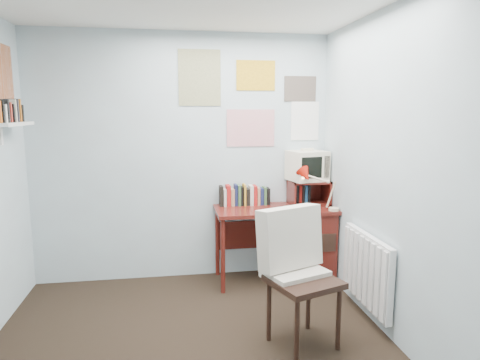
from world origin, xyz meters
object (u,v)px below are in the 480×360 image
(desk, at_px, (300,240))
(radiator, at_px, (367,270))
(tv_riser, at_px, (309,192))
(wall_shelf, at_px, (9,124))
(desk_chair, at_px, (304,282))
(desk_lamp, at_px, (334,192))
(crt_tv, at_px, (307,164))

(desk, height_order, radiator, desk)
(tv_riser, distance_m, wall_shelf, 2.83)
(wall_shelf, bearing_deg, desk_chair, -21.59)
(desk, xyz_separation_m, tv_riser, (0.12, 0.11, 0.48))
(desk_chair, height_order, wall_shelf, wall_shelf)
(desk_lamp, xyz_separation_m, radiator, (0.02, -0.71, -0.53))
(crt_tv, bearing_deg, desk, -139.92)
(desk_chair, xyz_separation_m, tv_riser, (0.48, 1.36, 0.39))
(tv_riser, height_order, wall_shelf, wall_shelf)
(desk, distance_m, tv_riser, 0.51)
(tv_riser, bearing_deg, crt_tv, 133.81)
(crt_tv, distance_m, wall_shelf, 2.75)
(tv_riser, bearing_deg, desk_lamp, -65.44)
(desk, height_order, desk_chair, desk_chair)
(desk_lamp, height_order, wall_shelf, wall_shelf)
(desk_chair, bearing_deg, radiator, 6.94)
(desk_lamp, relative_size, radiator, 0.47)
(crt_tv, relative_size, radiator, 0.44)
(tv_riser, xyz_separation_m, wall_shelf, (-2.69, -0.49, 0.74))
(radiator, height_order, wall_shelf, wall_shelf)
(desk, xyz_separation_m, desk_lamp, (0.27, -0.22, 0.54))
(desk, distance_m, desk_lamp, 0.64)
(desk_lamp, height_order, crt_tv, crt_tv)
(desk_lamp, bearing_deg, wall_shelf, -174.64)
(radiator, bearing_deg, desk_lamp, 91.61)
(tv_riser, height_order, radiator, tv_riser)
(desk_chair, height_order, desk_lamp, desk_lamp)
(desk_lamp, relative_size, crt_tv, 1.05)
(desk, relative_size, desk_lamp, 3.22)
(desk_lamp, distance_m, radiator, 0.89)
(desk_lamp, bearing_deg, radiator, -86.29)
(desk_lamp, xyz_separation_m, crt_tv, (-0.17, 0.35, 0.23))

